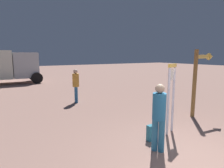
{
  "coord_description": "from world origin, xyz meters",
  "views": [
    {
      "loc": [
        -3.5,
        -2.14,
        2.32
      ],
      "look_at": [
        0.33,
        4.03,
        1.2
      ],
      "focal_mm": 30.08,
      "sensor_mm": 36.0,
      "label": 1
    }
  ],
  "objects_px": {
    "person_near_clock": "(159,114)",
    "person_distant": "(76,84)",
    "standing_clock": "(171,92)",
    "arrow_sign": "(201,72)",
    "backpack": "(152,133)"
  },
  "relations": [
    {
      "from": "person_near_clock",
      "to": "person_distant",
      "type": "height_order",
      "value": "person_near_clock"
    },
    {
      "from": "standing_clock",
      "to": "arrow_sign",
      "type": "xyz_separation_m",
      "value": [
        2.19,
        0.52,
        0.45
      ]
    },
    {
      "from": "standing_clock",
      "to": "person_near_clock",
      "type": "height_order",
      "value": "standing_clock"
    },
    {
      "from": "standing_clock",
      "to": "person_distant",
      "type": "distance_m",
      "value": 5.05
    },
    {
      "from": "person_near_clock",
      "to": "backpack",
      "type": "bearing_deg",
      "value": 60.11
    },
    {
      "from": "person_near_clock",
      "to": "standing_clock",
      "type": "bearing_deg",
      "value": 28.9
    },
    {
      "from": "standing_clock",
      "to": "person_distant",
      "type": "height_order",
      "value": "standing_clock"
    },
    {
      "from": "standing_clock",
      "to": "arrow_sign",
      "type": "relative_size",
      "value": 0.82
    },
    {
      "from": "backpack",
      "to": "person_distant",
      "type": "distance_m",
      "value": 5.08
    },
    {
      "from": "person_distant",
      "to": "arrow_sign",
      "type": "bearing_deg",
      "value": -53.63
    },
    {
      "from": "standing_clock",
      "to": "arrow_sign",
      "type": "height_order",
      "value": "arrow_sign"
    },
    {
      "from": "person_near_clock",
      "to": "person_distant",
      "type": "distance_m",
      "value": 5.53
    },
    {
      "from": "arrow_sign",
      "to": "person_near_clock",
      "type": "relative_size",
      "value": 1.52
    },
    {
      "from": "arrow_sign",
      "to": "person_near_clock",
      "type": "xyz_separation_m",
      "value": [
        -3.29,
        -1.13,
        -0.76
      ]
    },
    {
      "from": "standing_clock",
      "to": "backpack",
      "type": "height_order",
      "value": "standing_clock"
    }
  ]
}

